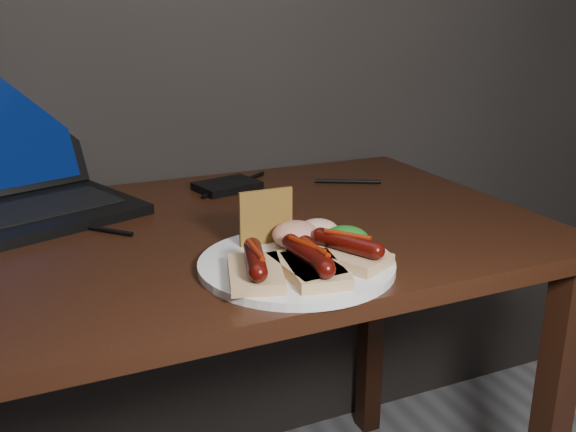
% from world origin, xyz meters
% --- Properties ---
extents(desk, '(1.40, 0.70, 0.75)m').
position_xyz_m(desk, '(0.00, 1.38, 0.66)').
color(desk, black).
rests_on(desk, ground).
extents(laptop, '(0.45, 0.43, 0.25)m').
position_xyz_m(laptop, '(-0.17, 1.61, 0.80)').
color(laptop, black).
rests_on(laptop, desk).
extents(hard_drive, '(0.14, 0.11, 0.02)m').
position_xyz_m(hard_drive, '(0.24, 1.60, 0.76)').
color(hard_drive, black).
rests_on(hard_drive, desk).
extents(desk_cables, '(1.11, 0.34, 0.01)m').
position_xyz_m(desk_cables, '(0.01, 1.52, 0.75)').
color(desk_cables, black).
rests_on(desk_cables, desk).
extents(plate, '(0.35, 0.35, 0.01)m').
position_xyz_m(plate, '(0.19, 1.16, 0.76)').
color(plate, white).
rests_on(plate, desk).
extents(bread_sausage_left, '(0.10, 0.13, 0.04)m').
position_xyz_m(bread_sausage_left, '(0.12, 1.13, 0.78)').
color(bread_sausage_left, '#DEAF82').
rests_on(bread_sausage_left, plate).
extents(bread_sausage_center, '(0.08, 0.12, 0.04)m').
position_xyz_m(bread_sausage_center, '(0.19, 1.12, 0.78)').
color(bread_sausage_center, '#DEAF82').
rests_on(bread_sausage_center, plate).
extents(bread_sausage_right, '(0.11, 0.13, 0.04)m').
position_xyz_m(bread_sausage_right, '(0.26, 1.13, 0.78)').
color(bread_sausage_right, '#DEAF82').
rests_on(bread_sausage_right, plate).
extents(bread_sausage_extra, '(0.09, 0.12, 0.04)m').
position_xyz_m(bread_sausage_extra, '(0.19, 1.10, 0.78)').
color(bread_sausage_extra, '#DEAF82').
rests_on(bread_sausage_extra, plate).
extents(crispbread, '(0.09, 0.01, 0.08)m').
position_xyz_m(crispbread, '(0.18, 1.25, 0.80)').
color(crispbread, olive).
rests_on(crispbread, plate).
extents(salad_greens, '(0.07, 0.07, 0.04)m').
position_xyz_m(salad_greens, '(0.27, 1.17, 0.78)').
color(salad_greens, '#136113').
rests_on(salad_greens, plate).
extents(salsa_mound, '(0.07, 0.07, 0.04)m').
position_xyz_m(salsa_mound, '(0.21, 1.21, 0.78)').
color(salsa_mound, '#9E0F16').
rests_on(salsa_mound, plate).
extents(coleslaw_mound, '(0.06, 0.06, 0.04)m').
position_xyz_m(coleslaw_mound, '(0.26, 1.22, 0.78)').
color(coleslaw_mound, silver).
rests_on(coleslaw_mound, plate).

